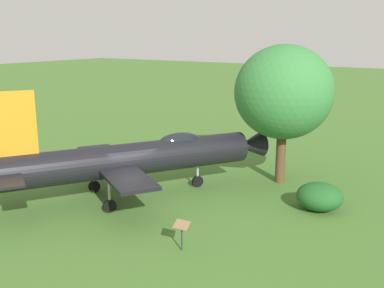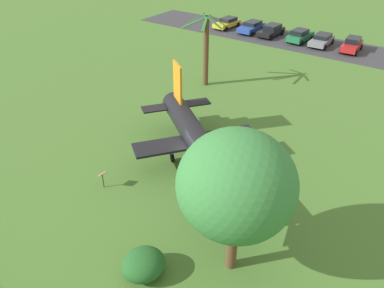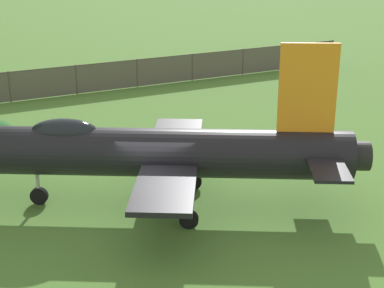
# 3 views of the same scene
# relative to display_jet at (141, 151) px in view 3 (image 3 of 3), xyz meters

# --- Properties ---
(ground_plane) EXTENTS (200.00, 200.00, 0.00)m
(ground_plane) POSITION_rel_display_jet_xyz_m (-0.31, 0.19, -1.99)
(ground_plane) COLOR #47722D
(display_jet) EXTENTS (13.54, 9.97, 5.56)m
(display_jet) POSITION_rel_display_jet_xyz_m (0.00, 0.00, 0.00)
(display_jet) COLOR black
(display_jet) RESTS_ON ground_plane
(perimeter_fence) EXTENTS (37.61, 0.86, 1.73)m
(perimeter_fence) POSITION_rel_display_jet_xyz_m (-2.71, -15.48, -1.07)
(perimeter_fence) COLOR #4C4238
(perimeter_fence) RESTS_ON ground_plane
(info_plaque) EXTENTS (0.46, 0.64, 1.14)m
(info_plaque) POSITION_rel_display_jet_xyz_m (-3.45, -5.29, -1.14)
(info_plaque) COLOR #333333
(info_plaque) RESTS_ON ground_plane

